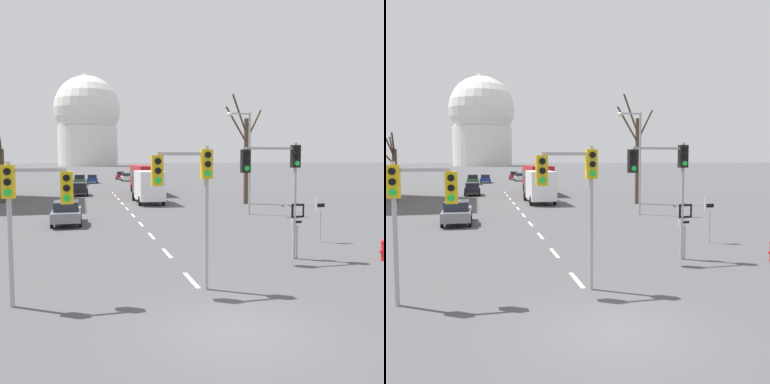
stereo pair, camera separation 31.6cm
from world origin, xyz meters
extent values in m
plane|color=#4C4C4F|center=(0.00, 0.00, 0.00)|extent=(800.00, 800.00, 0.00)
cube|color=silver|center=(0.00, 4.63, 0.00)|extent=(0.16, 2.00, 0.01)
cube|color=silver|center=(0.00, 9.13, 0.00)|extent=(0.16, 2.00, 0.01)
cube|color=silver|center=(0.00, 13.63, 0.00)|extent=(0.16, 2.00, 0.01)
cube|color=silver|center=(0.00, 18.13, 0.00)|extent=(0.16, 2.00, 0.01)
cube|color=silver|center=(0.00, 22.63, 0.00)|extent=(0.16, 2.00, 0.01)
cube|color=silver|center=(0.00, 27.13, 0.00)|extent=(0.16, 2.00, 0.01)
cube|color=silver|center=(0.00, 31.63, 0.00)|extent=(0.16, 2.00, 0.01)
cube|color=silver|center=(0.00, 36.13, 0.00)|extent=(0.16, 2.00, 0.01)
cube|color=silver|center=(0.00, 40.63, 0.00)|extent=(0.16, 2.00, 0.01)
cube|color=silver|center=(0.00, 45.13, 0.00)|extent=(0.16, 2.00, 0.01)
cylinder|color=#9E9EA3|center=(5.11, 6.70, 2.50)|extent=(0.14, 0.14, 5.01)
cube|color=black|center=(5.11, 6.70, 4.43)|extent=(0.36, 0.28, 0.96)
cylinder|color=black|center=(5.11, 6.53, 4.73)|extent=(0.20, 0.06, 0.20)
cylinder|color=black|center=(5.11, 6.53, 4.43)|extent=(0.20, 0.06, 0.20)
cylinder|color=green|center=(5.11, 6.53, 4.13)|extent=(0.20, 0.06, 0.20)
cube|color=#9E9EA3|center=(3.98, 6.70, 4.76)|extent=(2.27, 0.10, 0.10)
cube|color=black|center=(2.84, 6.70, 4.23)|extent=(0.36, 0.28, 0.96)
cylinder|color=black|center=(2.84, 6.53, 4.53)|extent=(0.20, 0.06, 0.20)
cylinder|color=black|center=(2.84, 6.53, 4.23)|extent=(0.20, 0.06, 0.20)
cylinder|color=green|center=(2.84, 6.53, 3.93)|extent=(0.20, 0.06, 0.20)
cylinder|color=#9E9EA3|center=(0.21, 3.46, 2.37)|extent=(0.14, 0.14, 4.73)
cube|color=gold|center=(0.21, 3.46, 4.15)|extent=(0.36, 0.28, 0.96)
cylinder|color=black|center=(0.21, 3.29, 4.45)|extent=(0.20, 0.06, 0.20)
cylinder|color=black|center=(0.21, 3.29, 4.15)|extent=(0.20, 0.06, 0.20)
cylinder|color=green|center=(0.21, 3.29, 3.86)|extent=(0.20, 0.06, 0.20)
cube|color=#9E9EA3|center=(-0.60, 3.46, 4.48)|extent=(1.62, 0.10, 0.10)
cube|color=gold|center=(-1.41, 3.46, 3.95)|extent=(0.36, 0.28, 0.96)
cylinder|color=black|center=(-1.41, 3.29, 4.25)|extent=(0.20, 0.06, 0.20)
cylinder|color=black|center=(-1.41, 3.29, 3.95)|extent=(0.20, 0.06, 0.20)
cylinder|color=green|center=(-1.41, 3.29, 3.66)|extent=(0.20, 0.06, 0.20)
cylinder|color=#9E9EA3|center=(-5.76, 3.27, 2.13)|extent=(0.14, 0.14, 4.25)
cube|color=yellow|center=(-5.76, 3.27, 3.67)|extent=(0.36, 0.28, 0.96)
cylinder|color=black|center=(-5.76, 3.10, 3.97)|extent=(0.20, 0.06, 0.20)
cylinder|color=black|center=(-5.76, 3.10, 3.67)|extent=(0.20, 0.06, 0.20)
cylinder|color=green|center=(-5.76, 3.10, 3.37)|extent=(0.20, 0.06, 0.20)
cube|color=#9E9EA3|center=(-4.96, 3.27, 4.00)|extent=(1.61, 0.10, 0.10)
cube|color=yellow|center=(-4.15, 3.27, 3.47)|extent=(0.36, 0.28, 0.96)
cylinder|color=black|center=(-4.15, 3.10, 3.77)|extent=(0.20, 0.06, 0.20)
cylinder|color=black|center=(-4.15, 3.10, 3.47)|extent=(0.20, 0.06, 0.20)
cylinder|color=green|center=(-4.15, 3.10, 3.17)|extent=(0.20, 0.06, 0.20)
cylinder|color=#9E9EA3|center=(5.25, 6.68, 1.22)|extent=(0.07, 0.07, 2.44)
cube|color=black|center=(5.25, 6.66, 2.09)|extent=(0.60, 0.03, 0.60)
cube|color=white|center=(5.25, 6.64, 2.09)|extent=(0.42, 0.01, 0.42)
cube|color=white|center=(5.25, 6.66, 1.61)|extent=(0.60, 0.03, 0.28)
cube|color=black|center=(5.25, 6.64, 1.61)|extent=(0.36, 0.01, 0.10)
cylinder|color=#9E9EA3|center=(8.20, 9.72, 1.22)|extent=(0.07, 0.07, 2.45)
cube|color=white|center=(8.20, 9.70, 2.02)|extent=(0.60, 0.03, 0.76)
cube|color=black|center=(8.20, 9.68, 1.92)|extent=(0.42, 0.01, 0.19)
cylinder|color=red|center=(8.66, 5.42, 0.36)|extent=(0.24, 0.24, 0.72)
sphere|color=red|center=(8.66, 5.42, 0.80)|extent=(0.28, 0.28, 0.28)
cylinder|color=red|center=(8.50, 5.42, 0.40)|extent=(0.08, 0.10, 0.10)
cylinder|color=#9E9EA3|center=(8.80, 20.94, 3.92)|extent=(0.16, 0.16, 7.83)
cube|color=#9E9EA3|center=(7.97, 20.94, 7.73)|extent=(1.65, 0.10, 0.10)
sphere|color=#F2EAC6|center=(7.14, 20.94, 7.65)|extent=(0.36, 0.36, 0.36)
cube|color=black|center=(-3.99, 41.82, 0.67)|extent=(1.74, 4.18, 0.63)
cube|color=#1E232D|center=(-3.99, 41.61, 1.25)|extent=(1.48, 2.01, 0.54)
cylinder|color=black|center=(-4.81, 43.12, 0.35)|extent=(0.18, 0.70, 0.70)
cylinder|color=black|center=(-3.16, 43.12, 0.35)|extent=(0.18, 0.70, 0.70)
cylinder|color=black|center=(-4.81, 40.53, 0.35)|extent=(0.18, 0.70, 0.70)
cylinder|color=black|center=(-3.16, 40.53, 0.35)|extent=(0.18, 0.70, 0.70)
cube|color=silver|center=(4.58, 73.22, 0.63)|extent=(1.85, 4.08, 0.65)
cube|color=#1E232D|center=(4.58, 73.01, 1.26)|extent=(1.57, 1.96, 0.61)
cylinder|color=black|center=(3.71, 74.48, 0.31)|extent=(0.18, 0.62, 0.62)
cylinder|color=black|center=(5.45, 74.48, 0.31)|extent=(0.18, 0.62, 0.62)
cylinder|color=black|center=(3.71, 71.95, 0.31)|extent=(0.18, 0.62, 0.62)
cylinder|color=black|center=(5.45, 71.95, 0.31)|extent=(0.18, 0.62, 0.62)
cube|color=slate|center=(-4.74, 19.27, 0.66)|extent=(1.82, 4.56, 0.61)
cube|color=#1E232D|center=(-4.74, 19.04, 1.26)|extent=(1.55, 2.19, 0.59)
cylinder|color=black|center=(-5.60, 20.68, 0.35)|extent=(0.18, 0.70, 0.70)
cylinder|color=black|center=(-3.89, 20.68, 0.35)|extent=(0.18, 0.70, 0.70)
cylinder|color=black|center=(-5.60, 17.86, 0.35)|extent=(0.18, 0.70, 0.70)
cylinder|color=black|center=(-3.89, 17.86, 0.35)|extent=(0.18, 0.70, 0.70)
cube|color=maroon|center=(3.96, 79.72, 0.68)|extent=(1.60, 4.11, 0.64)
cube|color=#1E232D|center=(3.96, 79.51, 1.34)|extent=(1.36, 1.97, 0.67)
cylinder|color=black|center=(3.21, 80.99, 0.36)|extent=(0.18, 0.72, 0.72)
cylinder|color=black|center=(4.71, 80.99, 0.36)|extent=(0.18, 0.72, 0.72)
cylinder|color=black|center=(3.21, 78.44, 0.36)|extent=(0.18, 0.72, 0.72)
cylinder|color=black|center=(4.71, 78.44, 0.36)|extent=(0.18, 0.72, 0.72)
cube|color=#2D4C33|center=(-4.12, 63.56, 0.65)|extent=(1.90, 3.99, 0.64)
cube|color=#1E232D|center=(-4.12, 63.36, 1.32)|extent=(1.61, 1.92, 0.69)
cylinder|color=black|center=(-5.02, 64.80, 0.34)|extent=(0.18, 0.67, 0.67)
cylinder|color=black|center=(-3.22, 64.80, 0.34)|extent=(0.18, 0.67, 0.67)
cylinder|color=black|center=(-5.02, 62.32, 0.34)|extent=(0.18, 0.67, 0.67)
cylinder|color=black|center=(-3.22, 62.32, 0.34)|extent=(0.18, 0.67, 0.67)
cube|color=navy|center=(-2.01, 68.01, 0.62)|extent=(1.76, 4.47, 0.60)
cube|color=#1E232D|center=(-2.01, 67.78, 1.21)|extent=(1.50, 2.14, 0.58)
cylinder|color=black|center=(-2.84, 69.39, 0.32)|extent=(0.18, 0.64, 0.64)
cylinder|color=black|center=(-1.18, 69.39, 0.32)|extent=(0.18, 0.64, 0.64)
cylinder|color=black|center=(-2.84, 66.62, 0.32)|extent=(0.18, 0.64, 0.64)
cylinder|color=black|center=(-1.18, 66.62, 0.32)|extent=(0.18, 0.64, 0.64)
cube|color=red|center=(3.76, 42.24, 1.98)|extent=(2.50, 10.80, 3.00)
cube|color=black|center=(3.76, 42.24, 2.35)|extent=(2.52, 10.26, 0.90)
cylinder|color=black|center=(2.56, 46.02, 0.48)|extent=(0.26, 0.96, 0.96)
cylinder|color=black|center=(4.96, 46.02, 0.48)|extent=(0.26, 0.96, 0.96)
cylinder|color=black|center=(2.56, 39.00, 0.48)|extent=(0.26, 0.96, 0.96)
cylinder|color=black|center=(4.96, 39.00, 0.48)|extent=(0.26, 0.96, 0.96)
cube|color=#333842|center=(2.48, 34.11, 1.49)|extent=(2.20, 2.00, 2.10)
cube|color=white|center=(2.48, 30.51, 1.79)|extent=(2.30, 5.20, 2.70)
cylinder|color=black|center=(1.38, 34.11, 0.44)|extent=(0.24, 0.88, 0.88)
cylinder|color=black|center=(3.58, 34.11, 0.44)|extent=(0.24, 0.88, 0.88)
cylinder|color=black|center=(1.38, 29.08, 0.44)|extent=(0.24, 0.88, 0.88)
cylinder|color=black|center=(3.58, 29.08, 0.44)|extent=(0.24, 0.88, 0.88)
cylinder|color=#473828|center=(-11.27, 35.06, 2.63)|extent=(0.45, 0.45, 5.26)
cylinder|color=#473828|center=(-11.18, 34.11, 5.74)|extent=(0.31, 2.01, 2.12)
cylinder|color=#473828|center=(11.50, 28.42, 4.06)|extent=(0.48, 0.48, 8.12)
cylinder|color=#473828|center=(10.38, 28.17, 7.47)|extent=(2.38, 0.71, 3.36)
cylinder|color=#473828|center=(12.14, 28.26, 7.46)|extent=(1.43, 0.51, 2.91)
cylinder|color=#473828|center=(10.36, 27.40, 8.51)|extent=(2.24, 2.33, 3.14)
cylinder|color=silver|center=(0.00, 249.62, 11.41)|extent=(34.22, 34.22, 22.81)
sphere|color=silver|center=(0.00, 249.62, 33.27)|extent=(38.02, 38.02, 38.02)
cylinder|color=silver|center=(0.00, 249.62, 50.38)|extent=(4.56, 4.56, 6.65)
camera|label=1|loc=(-3.70, -9.87, 4.33)|focal=40.00mm
camera|label=2|loc=(-3.40, -9.95, 4.33)|focal=40.00mm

